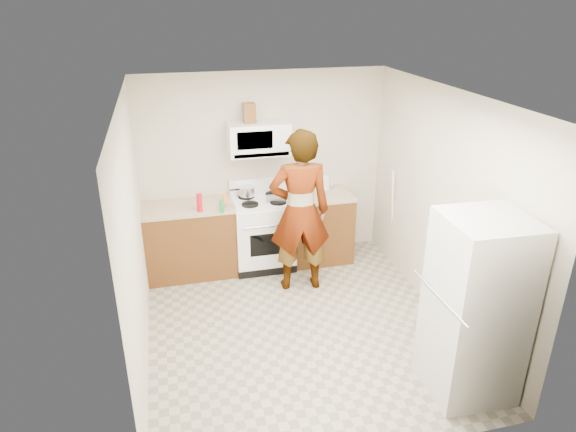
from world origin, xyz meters
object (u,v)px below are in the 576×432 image
object	(u,v)px
microwave	(259,138)
saucepan	(247,191)
kettle	(325,183)
gas_range	(263,231)
person	(300,212)
fridge	(475,308)

from	to	relation	value
microwave	saucepan	bearing A→B (deg)	176.42
kettle	saucepan	size ratio (longest dim) A/B	0.80
gas_range	microwave	xyz separation A→B (m)	(0.00, 0.13, 1.21)
person	fridge	world-z (taller)	person
fridge	kettle	distance (m)	2.98
person	saucepan	size ratio (longest dim) A/B	9.84
kettle	fridge	bearing A→B (deg)	-74.06
person	gas_range	bearing A→B (deg)	-57.68
person	microwave	bearing A→B (deg)	-61.59
microwave	person	bearing A→B (deg)	-67.17
person	saucepan	bearing A→B (deg)	-52.12
microwave	saucepan	xyz separation A→B (m)	(-0.17, 0.01, -0.69)
gas_range	microwave	world-z (taller)	microwave
gas_range	person	world-z (taller)	person
gas_range	fridge	xyz separation A→B (m)	(1.34, -2.75, 0.36)
gas_range	kettle	size ratio (longest dim) A/B	7.01
person	saucepan	xyz separation A→B (m)	(-0.50, 0.79, 0.01)
microwave	fridge	world-z (taller)	microwave
saucepan	fridge	bearing A→B (deg)	-62.39
microwave	person	size ratio (longest dim) A/B	0.38
gas_range	person	xyz separation A→B (m)	(0.33, -0.65, 0.51)
gas_range	kettle	xyz separation A→B (m)	(0.90, 0.19, 0.53)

